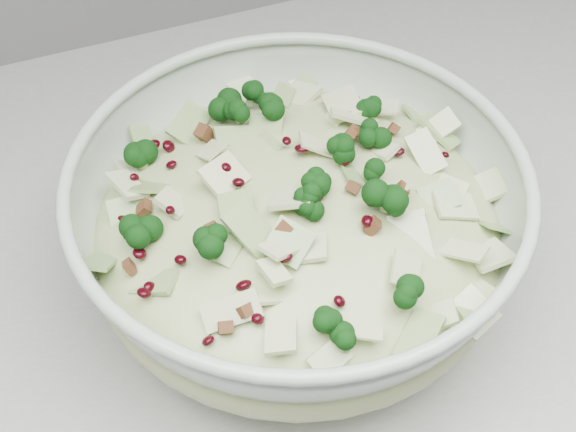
% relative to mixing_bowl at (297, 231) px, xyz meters
% --- Properties ---
extents(mixing_bowl, '(0.35, 0.35, 0.13)m').
position_rel_mixing_bowl_xyz_m(mixing_bowl, '(0.00, 0.00, 0.00)').
color(mixing_bowl, '#B5C8B8').
rests_on(mixing_bowl, counter).
extents(salad, '(0.36, 0.36, 0.13)m').
position_rel_mixing_bowl_xyz_m(salad, '(-0.00, -0.00, 0.02)').
color(salad, '#B5C687').
rests_on(salad, mixing_bowl).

